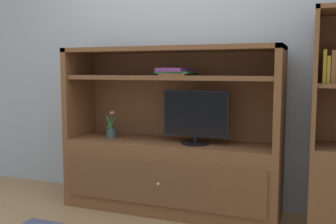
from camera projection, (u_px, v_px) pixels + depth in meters
name	position (u px, v px, depth m)	size (l,w,h in m)	color
painted_rear_wall	(184.00, 45.00, 3.46)	(6.00, 0.10, 2.80)	#9EA8B2
media_console	(170.00, 158.00, 3.24)	(1.79, 0.51, 1.36)	brown
tv_monitor	(196.00, 117.00, 3.09)	(0.54, 0.23, 0.43)	black
potted_plant	(112.00, 132.00, 3.39)	(0.10, 0.10, 0.23)	#384C56
magazine_stack	(176.00, 72.00, 3.14)	(0.29, 0.30, 0.06)	#A56638
upright_book_row	(335.00, 66.00, 2.71)	(0.16, 0.18, 0.27)	gold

